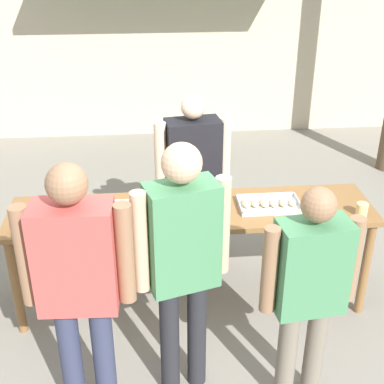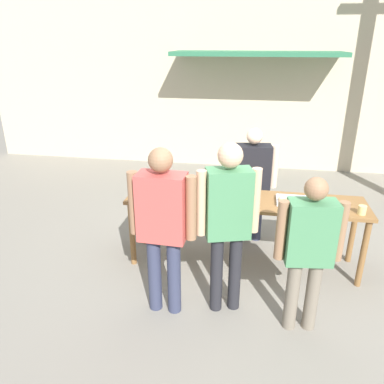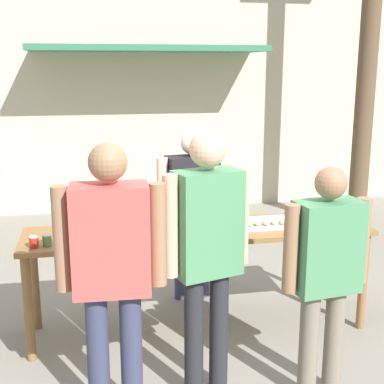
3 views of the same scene
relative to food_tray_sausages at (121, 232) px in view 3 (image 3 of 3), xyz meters
name	(u,v)px [view 3 (image 3 of 3)]	position (x,y,z in m)	size (l,w,h in m)	color
ground_plane	(199,327)	(0.64, 0.01, -0.89)	(24.00, 24.00, 0.00)	gray
building_facade_back	(144,60)	(0.64, 3.99, 1.36)	(12.00, 1.11, 4.50)	beige
serving_table	(199,241)	(0.64, 0.01, -0.11)	(2.82, 0.65, 0.88)	brown
food_tray_sausages	(121,232)	(0.00, 0.00, 0.00)	(0.42, 0.28, 0.04)	silver
food_tray_buns	(269,223)	(1.23, 0.00, 0.01)	(0.48, 0.29, 0.07)	silver
condiment_jar_mustard	(34,242)	(-0.64, -0.21, 0.03)	(0.07, 0.07, 0.09)	#B22319
condiment_jar_ketchup	(47,241)	(-0.55, -0.19, 0.03)	(0.07, 0.07, 0.09)	#567A38
beer_cup	(355,222)	(1.91, -0.19, 0.04)	(0.09, 0.09, 0.10)	#DBC67A
person_server_behind_table	(192,203)	(0.70, 0.64, 0.05)	(0.67, 0.32, 1.60)	#333851
person_customer_holding_hotdog	(111,261)	(-0.11, -1.03, 0.15)	(0.66, 0.27, 1.76)	#333851
person_customer_with_cup	(326,265)	(1.25, -1.06, 0.04)	(0.61, 0.29, 1.57)	#756B5B
person_customer_waiting_in_line	(207,242)	(0.50, -0.90, 0.19)	(0.59, 0.34, 1.80)	#232328
utility_pole	(370,28)	(3.36, 2.45, 1.75)	(1.10, 0.25, 5.14)	brown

